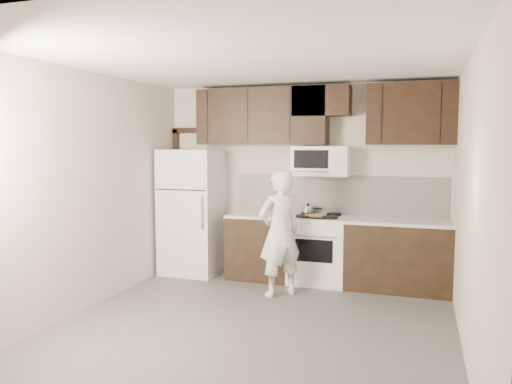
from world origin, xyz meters
The scene contains 14 objects.
floor centered at (0.00, 0.00, 0.00)m, with size 4.50×4.50×0.00m, color #54524F.
back_wall centered at (0.00, 2.25, 1.35)m, with size 4.00×4.00×0.00m, color beige.
ceiling centered at (0.00, 0.00, 2.70)m, with size 4.50×4.50×0.00m, color white.
counter_run centered at (0.60, 1.94, 0.46)m, with size 2.95×0.64×0.91m.
stove centered at (0.30, 1.94, 0.46)m, with size 0.76×0.66×0.94m.
backsplash centered at (0.50, 2.24, 1.18)m, with size 2.90×0.02×0.54m, color silver.
upper_cabinets centered at (0.21, 2.08, 2.28)m, with size 3.48×0.35×0.78m.
microwave centered at (0.30, 2.06, 1.65)m, with size 0.76×0.42×0.40m.
refrigerator centered at (-1.55, 1.89, 0.90)m, with size 0.80×0.76×1.80m.
door_trim centered at (-1.92, 2.21, 1.25)m, with size 0.50×0.08×2.12m.
saucepan centered at (0.12, 2.09, 0.97)m, with size 0.27×0.16×0.15m.
baking_tray centered at (0.28, 1.82, 0.92)m, with size 0.36×0.27×0.02m, color black.
pizza centered at (0.28, 1.82, 0.94)m, with size 0.24×0.24×0.02m, color tan.
person centered at (-0.04, 1.22, 0.79)m, with size 0.57×0.38×1.57m, color silver.
Camera 1 is at (1.59, -4.63, 1.89)m, focal length 35.00 mm.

